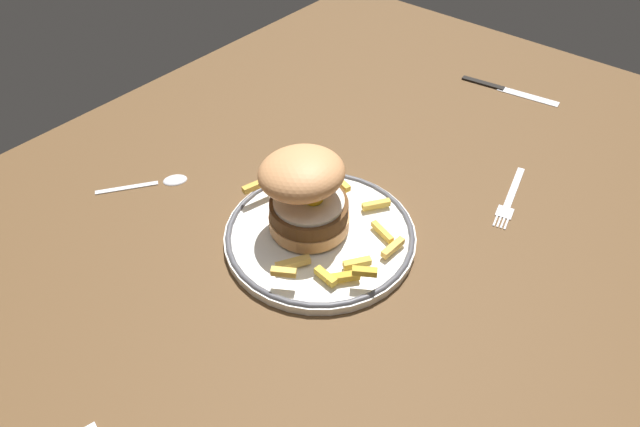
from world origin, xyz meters
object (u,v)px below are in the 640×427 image
Objects in this scene: burger at (305,191)px; fork at (510,198)px; dinner_plate at (320,234)px; knife at (501,88)px; spoon at (164,180)px.

burger reaches higher than fork.
dinner_plate is 28.65cm from fork.
knife is 1.53× the size of spoon.
fork is at bearing -54.46° from spoon.
spoon is at bearing 102.85° from dinner_plate.
burger is 1.08× the size of spoon.
burger is at bearing 176.25° from knife.
fork is 31.09cm from knife.
dinner_plate is 1.41× the size of knife.
knife is (27.31, 14.85, 0.08)cm from fork.
knife is at bearing 28.54° from fork.
fork is 1.21× the size of spoon.
fork is (23.76, -15.99, -0.66)cm from dinner_plate.
spoon reaches higher than fork.
knife is (51.36, -3.37, -7.06)cm from burger.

